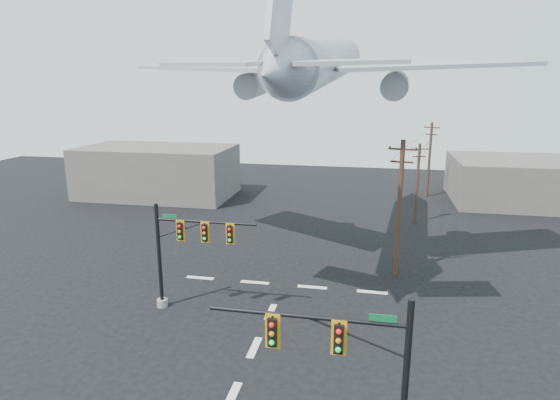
% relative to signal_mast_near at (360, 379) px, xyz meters
% --- Properties ---
extents(ground, '(120.00, 120.00, 0.00)m').
position_rel_signal_mast_near_xyz_m(ground, '(-5.52, 2.88, -3.62)').
color(ground, black).
rests_on(ground, ground).
extents(lane_markings, '(14.00, 21.20, 0.01)m').
position_rel_signal_mast_near_xyz_m(lane_markings, '(-5.52, 8.22, -3.61)').
color(lane_markings, silver).
rests_on(lane_markings, ground).
extents(signal_mast_near, '(7.13, 0.73, 6.68)m').
position_rel_signal_mast_near_xyz_m(signal_mast_near, '(0.00, 0.00, 0.00)').
color(signal_mast_near, gray).
rests_on(signal_mast_near, ground).
extents(signal_mast_far, '(6.39, 0.72, 6.57)m').
position_rel_signal_mast_near_xyz_m(signal_mast_far, '(-10.74, 10.26, 0.09)').
color(signal_mast_far, gray).
rests_on(signal_mast_far, ground).
extents(utility_pole_a, '(1.93, 0.55, 9.74)m').
position_rel_signal_mast_near_xyz_m(utility_pole_a, '(2.06, 18.18, 1.47)').
color(utility_pole_a, '#462B1E').
rests_on(utility_pole_a, ground).
extents(utility_pole_b, '(1.58, 0.43, 7.86)m').
position_rel_signal_mast_near_xyz_m(utility_pole_b, '(4.47, 31.81, 0.49)').
color(utility_pole_b, '#462B1E').
rests_on(utility_pole_b, ground).
extents(utility_pole_c, '(1.74, 0.83, 8.96)m').
position_rel_signal_mast_near_xyz_m(utility_pole_c, '(6.81, 43.70, 1.07)').
color(utility_pole_c, '#462B1E').
rests_on(utility_pole_c, ground).
extents(power_lines, '(6.46, 25.52, 0.40)m').
position_rel_signal_mast_near_xyz_m(power_lines, '(4.37, 30.95, 4.37)').
color(power_lines, black).
extents(airliner, '(29.49, 31.05, 8.03)m').
position_rel_signal_mast_near_xyz_m(airliner, '(-3.86, 21.29, 11.31)').
color(airliner, '#ABAEB7').
extents(building_left, '(18.00, 10.00, 6.00)m').
position_rel_signal_mast_near_xyz_m(building_left, '(-25.52, 37.88, -0.62)').
color(building_left, '#625D56').
rests_on(building_left, ground).
extents(building_right, '(14.00, 12.00, 5.00)m').
position_rel_signal_mast_near_xyz_m(building_right, '(16.48, 42.88, -1.12)').
color(building_right, '#625D56').
rests_on(building_right, ground).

